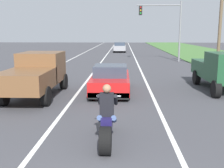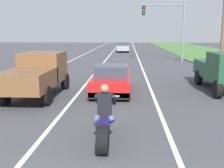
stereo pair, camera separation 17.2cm
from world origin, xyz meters
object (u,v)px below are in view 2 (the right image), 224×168
pickup_truck_left_lane_brown (37,73)px  traffic_light_mast_near (170,22)px  distant_car_far_ahead (123,47)px  motorcycle_with_rider (105,123)px  sports_car_red (112,80)px

pickup_truck_left_lane_brown → traffic_light_mast_near: (8.29, 16.00, 2.88)m
pickup_truck_left_lane_brown → distant_car_far_ahead: pickup_truck_left_lane_brown is taller
motorcycle_with_rider → traffic_light_mast_near: 22.16m
sports_car_red → traffic_light_mast_near: bearing=71.7°
sports_car_red → distant_car_far_ahead: distant_car_far_ahead is taller
pickup_truck_left_lane_brown → traffic_light_mast_near: bearing=62.6°
pickup_truck_left_lane_brown → distant_car_far_ahead: size_ratio=1.20×
traffic_light_mast_near → distant_car_far_ahead: bearing=109.7°
pickup_truck_left_lane_brown → traffic_light_mast_near: traffic_light_mast_near is taller
distant_car_far_ahead → pickup_truck_left_lane_brown: bearing=-96.6°
motorcycle_with_rider → distant_car_far_ahead: size_ratio=0.55×
sports_car_red → pickup_truck_left_lane_brown: size_ratio=0.90×
traffic_light_mast_near → distant_car_far_ahead: traffic_light_mast_near is taller
sports_car_red → pickup_truck_left_lane_brown: pickup_truck_left_lane_brown is taller
motorcycle_with_rider → distant_car_far_ahead: (-0.14, 34.98, 0.18)m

